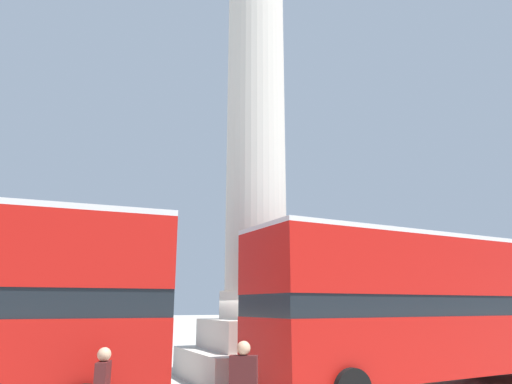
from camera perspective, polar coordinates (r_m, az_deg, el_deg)
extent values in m
plane|color=#ADA89E|center=(16.07, 0.00, -22.36)|extent=(200.00, 200.00, 0.00)
cube|color=beige|center=(16.01, 0.00, -20.69)|extent=(4.41, 4.41, 0.95)
cube|color=beige|center=(15.93, 0.00, -17.31)|extent=(3.17, 3.17, 0.95)
cube|color=beige|center=(15.90, 0.00, -13.91)|extent=(1.94, 1.94, 0.95)
cylinder|color=beige|center=(18.39, 0.00, 16.16)|extent=(2.16, 2.16, 17.49)
cube|color=#B7140F|center=(14.40, 19.56, -17.45)|extent=(10.28, 3.26, 1.56)
cube|color=black|center=(14.36, 19.21, -13.27)|extent=(10.28, 3.21, 0.55)
cube|color=#B7140F|center=(14.40, 18.87, -9.02)|extent=(10.28, 3.26, 1.59)
cube|color=silver|center=(14.49, 18.60, -5.66)|extent=(10.28, 3.26, 0.12)
cylinder|color=black|center=(17.99, 24.65, -18.66)|extent=(1.02, 0.37, 1.00)
cylinder|color=black|center=(13.23, 4.03, -21.95)|extent=(1.02, 0.37, 1.00)
cylinder|color=black|center=(19.10, 25.73, -18.21)|extent=(1.01, 0.32, 1.00)
cube|color=beige|center=(28.13, 20.29, -14.87)|extent=(3.42, 2.71, 3.01)
ellipsoid|color=brown|center=(28.21, 19.76, -8.63)|extent=(2.40, 1.41, 1.02)
cone|color=brown|center=(29.13, 20.93, -7.77)|extent=(1.07, 0.73, 1.07)
cylinder|color=brown|center=(28.30, 19.60, -6.70)|extent=(0.36, 0.36, 0.90)
sphere|color=brown|center=(28.37, 19.50, -5.52)|extent=(0.28, 0.28, 0.28)
cylinder|color=brown|center=(28.89, 20.32, -10.77)|extent=(0.20, 0.20, 1.06)
cylinder|color=brown|center=(28.57, 21.25, -10.66)|extent=(0.20, 0.20, 1.06)
cylinder|color=brown|center=(27.73, 18.58, -10.80)|extent=(0.20, 0.20, 1.06)
cylinder|color=brown|center=(27.40, 19.52, -10.70)|extent=(0.20, 0.20, 1.06)
cylinder|color=black|center=(16.63, 15.51, -20.91)|extent=(0.31, 0.31, 0.40)
cylinder|color=black|center=(16.50, 15.03, -13.78)|extent=(0.14, 0.14, 4.54)
sphere|color=white|center=(16.68, 14.48, -5.09)|extent=(0.50, 0.50, 0.50)
cube|color=#471919|center=(8.12, -1.58, -22.11)|extent=(0.49, 0.40, 0.68)
sphere|color=tan|center=(8.06, -1.56, -18.92)|extent=(0.23, 0.23, 0.23)
cube|color=#471919|center=(8.27, -18.69, -21.67)|extent=(0.31, 0.47, 0.64)
sphere|color=tan|center=(8.21, -18.44, -18.70)|extent=(0.22, 0.22, 0.22)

